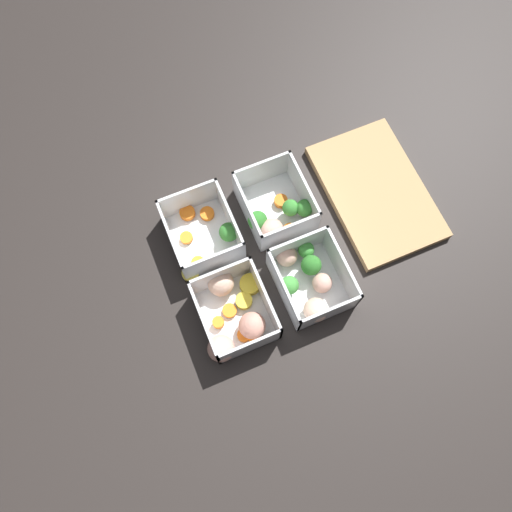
% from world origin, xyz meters
% --- Properties ---
extents(ground_plane, '(4.00, 4.00, 0.00)m').
position_xyz_m(ground_plane, '(0.00, 0.00, 0.00)').
color(ground_plane, '#282321').
extents(container_near_left, '(0.16, 0.14, 0.08)m').
position_xyz_m(container_near_left, '(-0.08, -0.07, 0.03)').
color(container_near_left, white).
rests_on(container_near_left, ground_plane).
extents(container_near_right, '(0.17, 0.15, 0.08)m').
position_xyz_m(container_near_right, '(0.09, -0.08, 0.03)').
color(container_near_right, white).
rests_on(container_near_right, ground_plane).
extents(container_far_left, '(0.15, 0.13, 0.08)m').
position_xyz_m(container_far_left, '(-0.07, 0.07, 0.03)').
color(container_far_left, white).
rests_on(container_far_left, ground_plane).
extents(container_far_right, '(0.17, 0.12, 0.08)m').
position_xyz_m(container_far_right, '(0.08, 0.07, 0.03)').
color(container_far_right, white).
rests_on(container_far_right, ground_plane).
extents(cutting_board, '(0.28, 0.18, 0.02)m').
position_xyz_m(cutting_board, '(-0.04, 0.27, 0.01)').
color(cutting_board, tan).
rests_on(cutting_board, ground_plane).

